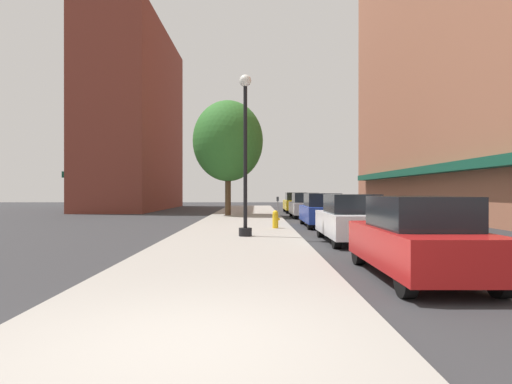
% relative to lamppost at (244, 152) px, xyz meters
% --- Properties ---
extents(ground_plane, '(90.00, 90.00, 0.00)m').
position_rel_lamppost_xyz_m(ground_plane, '(3.64, 7.08, -3.20)').
color(ground_plane, '#2D2D30').
extents(sidewalk_slab, '(4.80, 50.00, 0.12)m').
position_rel_lamppost_xyz_m(sidewalk_slab, '(-0.36, 8.08, -3.14)').
color(sidewalk_slab, gray).
rests_on(sidewalk_slab, ground).
extents(building_far_background, '(6.80, 18.00, 17.40)m').
position_rel_lamppost_xyz_m(building_far_background, '(-11.37, 26.08, 5.48)').
color(building_far_background, brown).
rests_on(building_far_background, ground).
extents(lamppost, '(0.48, 0.48, 5.90)m').
position_rel_lamppost_xyz_m(lamppost, '(0.00, 0.00, 0.00)').
color(lamppost, black).
rests_on(lamppost, sidewalk_slab).
extents(fire_hydrant, '(0.33, 0.26, 0.79)m').
position_rel_lamppost_xyz_m(fire_hydrant, '(1.25, 3.35, -2.68)').
color(fire_hydrant, gold).
rests_on(fire_hydrant, sidewalk_slab).
extents(parking_meter_near, '(0.14, 0.09, 1.31)m').
position_rel_lamppost_xyz_m(parking_meter_near, '(1.69, 9.91, -2.25)').
color(parking_meter_near, slate).
rests_on(parking_meter_near, sidewalk_slab).
extents(tree_near, '(4.82, 4.82, 7.87)m').
position_rel_lamppost_xyz_m(tree_near, '(-1.54, 13.69, 2.00)').
color(tree_near, '#4C3823').
rests_on(tree_near, sidewalk_slab).
extents(car_red, '(1.80, 4.30, 1.66)m').
position_rel_lamppost_xyz_m(car_red, '(3.64, -6.96, -2.39)').
color(car_red, black).
rests_on(car_red, ground).
extents(car_white, '(1.80, 4.30, 1.66)m').
position_rel_lamppost_xyz_m(car_white, '(3.64, -0.93, -2.39)').
color(car_white, black).
rests_on(car_white, ground).
extents(car_blue, '(1.80, 4.30, 1.66)m').
position_rel_lamppost_xyz_m(car_blue, '(3.64, 5.47, -2.39)').
color(car_blue, black).
rests_on(car_blue, ground).
extents(car_silver, '(1.80, 4.30, 1.66)m').
position_rel_lamppost_xyz_m(car_silver, '(3.64, 12.68, -2.39)').
color(car_silver, black).
rests_on(car_silver, ground).
extents(car_yellow, '(1.80, 4.30, 1.66)m').
position_rel_lamppost_xyz_m(car_yellow, '(3.64, 19.47, -2.39)').
color(car_yellow, black).
rests_on(car_yellow, ground).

